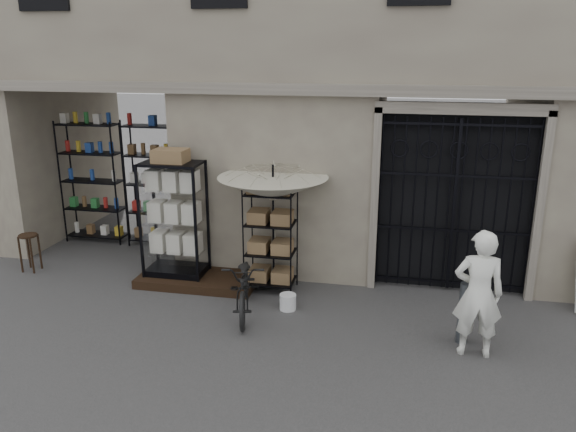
% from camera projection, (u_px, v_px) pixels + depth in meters
% --- Properties ---
extents(ground, '(80.00, 80.00, 0.00)m').
position_uv_depth(ground, '(325.00, 342.00, 7.68)').
color(ground, black).
rests_on(ground, ground).
extents(main_building, '(14.00, 4.00, 9.00)m').
position_uv_depth(main_building, '(360.00, 12.00, 10.14)').
color(main_building, gray).
rests_on(main_building, ground).
extents(shop_recess, '(3.00, 1.70, 3.00)m').
position_uv_depth(shop_recess, '(114.00, 177.00, 10.74)').
color(shop_recess, black).
rests_on(shop_recess, ground).
extents(shop_shelving, '(2.70, 0.50, 2.50)m').
position_uv_depth(shop_shelving, '(125.00, 184.00, 11.29)').
color(shop_shelving, black).
rests_on(shop_shelving, ground).
extents(iron_gate, '(2.50, 0.21, 3.00)m').
position_uv_depth(iron_gate, '(453.00, 201.00, 9.05)').
color(iron_gate, black).
rests_on(iron_gate, ground).
extents(step_platform, '(2.00, 0.90, 0.15)m').
position_uv_depth(step_platform, '(198.00, 280.00, 9.57)').
color(step_platform, black).
rests_on(step_platform, ground).
extents(display_cabinet, '(1.10, 0.85, 2.10)m').
position_uv_depth(display_cabinet, '(174.00, 225.00, 9.42)').
color(display_cabinet, black).
rests_on(display_cabinet, step_platform).
extents(wire_rack, '(0.79, 0.57, 1.77)m').
position_uv_depth(wire_rack, '(271.00, 241.00, 9.12)').
color(wire_rack, black).
rests_on(wire_rack, ground).
extents(market_umbrella, '(1.74, 1.77, 2.52)m').
position_uv_depth(market_umbrella, '(273.00, 182.00, 8.93)').
color(market_umbrella, black).
rests_on(market_umbrella, ground).
extents(white_bucket, '(0.33, 0.33, 0.25)m').
position_uv_depth(white_bucket, '(288.00, 302.00, 8.62)').
color(white_bucket, silver).
rests_on(white_bucket, ground).
extents(bicycle, '(0.79, 1.02, 1.72)m').
position_uv_depth(bicycle, '(246.00, 312.00, 8.56)').
color(bicycle, black).
rests_on(bicycle, ground).
extents(wooden_stool, '(0.39, 0.39, 0.68)m').
position_uv_depth(wooden_stool, '(30.00, 252.00, 10.07)').
color(wooden_stool, black).
rests_on(wooden_stool, ground).
extents(steel_bollard, '(0.16, 0.16, 0.87)m').
position_uv_depth(steel_bollard, '(464.00, 313.00, 7.57)').
color(steel_bollard, '#535A60').
rests_on(steel_bollard, ground).
extents(shopkeeper, '(0.65, 1.72, 0.41)m').
position_uv_depth(shopkeeper, '(472.00, 353.00, 7.40)').
color(shopkeeper, white).
rests_on(shopkeeper, ground).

